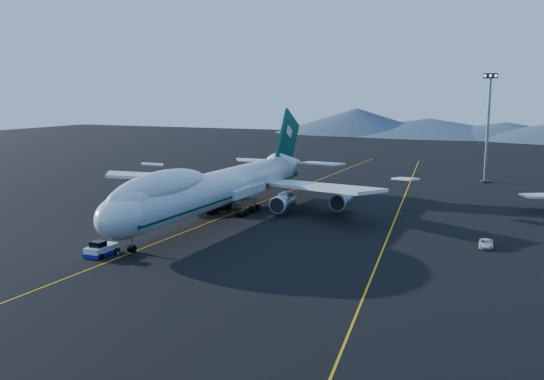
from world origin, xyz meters
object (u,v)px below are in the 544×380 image
at_px(boeing_747, 220,187).
at_px(service_van, 486,243).
at_px(floodlight_mast, 488,128).
at_px(pushback_tug, 102,251).

xyz_separation_m(boeing_747, service_van, (46.63, -2.66, -5.20)).
distance_m(service_van, floodlight_mast, 71.31).
xyz_separation_m(service_van, floodlight_mast, (-6.02, 69.78, 13.39)).
xyz_separation_m(pushback_tug, floodlight_mast, (43.61, 96.66, 13.31)).
relative_size(boeing_747, pushback_tug, 14.22).
bearing_deg(service_van, floodlight_mast, 90.35).
xyz_separation_m(pushback_tug, service_van, (49.63, 26.88, -0.08)).
bearing_deg(service_van, pushback_tug, -156.15).
height_order(pushback_tug, floodlight_mast, floodlight_mast).
distance_m(boeing_747, floodlight_mast, 78.88).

